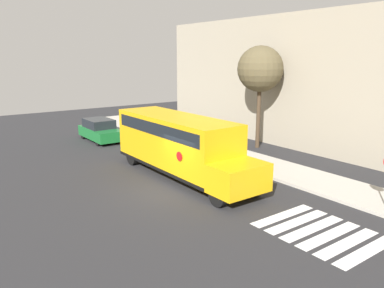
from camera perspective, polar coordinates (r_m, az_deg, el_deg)
ground_plane at (r=17.77m, az=-2.91°, el=-7.15°), size 60.00×60.00×0.00m
sidewalk_strip at (r=21.80m, az=11.56°, el=-3.33°), size 44.00×3.00×0.15m
building_backdrop at (r=26.18m, az=21.80°, el=8.57°), size 32.00×4.00×8.98m
crosswalk_stripes at (r=14.63m, az=19.01°, el=-12.52°), size 4.00×3.20×0.01m
school_bus at (r=19.56m, az=-2.01°, el=0.26°), size 9.87×2.57×3.14m
parked_car at (r=28.90m, az=-13.82°, el=2.06°), size 4.38×1.87×1.61m
tree_near_sidewalk at (r=25.75m, az=10.36°, el=11.11°), size 3.05×3.05×6.90m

